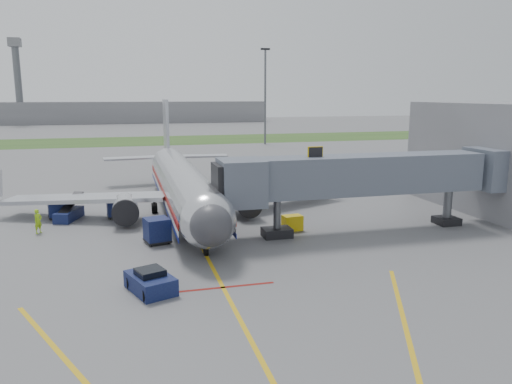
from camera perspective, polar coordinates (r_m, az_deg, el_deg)
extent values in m
plane|color=#565659|center=(32.60, -5.17, -8.27)|extent=(400.00, 400.00, 0.00)
cube|color=#2D4C1E|center=(120.93, -12.49, 5.74)|extent=(300.00, 25.00, 0.01)
cube|color=gold|center=(30.75, -4.52, -9.47)|extent=(0.25, 50.00, 0.01)
cube|color=maroon|center=(28.91, -3.79, -10.83)|extent=(6.00, 0.25, 0.01)
cube|color=gold|center=(22.49, 17.67, -18.13)|extent=(9.52, 20.04, 0.01)
cylinder|color=silver|center=(46.34, -8.39, 0.93)|extent=(3.80, 28.00, 3.80)
sphere|color=silver|center=(32.76, -5.55, -3.24)|extent=(3.80, 3.80, 3.80)
sphere|color=#38383D|center=(31.52, -5.16, -3.81)|extent=(2.74, 2.74, 2.74)
cube|color=black|center=(32.25, -5.45, -2.47)|extent=(2.20, 1.20, 0.55)
cone|color=silver|center=(62.58, -10.14, 3.51)|extent=(3.80, 5.00, 3.80)
cube|color=#B7BAC1|center=(61.69, -10.23, 7.14)|extent=(0.35, 4.20, 7.00)
cube|color=#B7BAC1|center=(46.35, -18.85, -0.68)|extent=(15.10, 8.59, 1.13)
cube|color=#B7BAC1|center=(48.17, 1.73, 0.35)|extent=(15.10, 8.59, 1.13)
cylinder|color=silver|center=(43.38, -14.71, -1.83)|extent=(2.10, 3.60, 2.10)
cylinder|color=silver|center=(44.58, -1.24, -1.12)|extent=(2.10, 3.60, 2.10)
cube|color=maroon|center=(46.65, -6.04, 0.62)|extent=(0.05, 28.00, 0.45)
cube|color=navy|center=(46.82, -6.01, -0.46)|extent=(0.05, 28.00, 0.35)
cylinder|color=black|center=(34.38, -5.75, -6.72)|extent=(0.28, 0.70, 0.70)
cylinder|color=black|center=(47.06, -11.53, -1.81)|extent=(0.50, 1.00, 1.00)
cylinder|color=black|center=(47.62, -5.27, -1.48)|extent=(0.50, 1.00, 1.00)
cube|color=slate|center=(40.17, 12.04, 2.00)|extent=(20.00, 3.00, 3.00)
cube|color=slate|center=(36.85, -1.71, 1.12)|extent=(3.20, 3.60, 3.40)
cube|color=black|center=(36.60, -3.54, 1.03)|extent=(1.60, 3.00, 2.80)
cube|color=#E1BB0D|center=(38.29, 6.78, 4.45)|extent=(1.20, 0.15, 1.00)
cylinder|color=#595B60|center=(38.17, 2.42, -2.91)|extent=(0.56, 0.56, 3.10)
cube|color=black|center=(38.48, 2.40, -4.65)|extent=(2.20, 1.60, 0.70)
cylinder|color=#595B60|center=(44.87, 21.04, -1.53)|extent=(0.70, 0.70, 3.10)
cube|color=black|center=(45.15, 20.93, -3.08)|extent=(1.80, 1.80, 0.60)
cube|color=slate|center=(46.81, 25.28, 2.44)|extent=(3.00, 4.00, 3.40)
cube|color=slate|center=(53.76, 26.00, 3.80)|extent=(10.00, 16.00, 10.00)
cylinder|color=#595B60|center=(109.55, 1.06, 10.70)|extent=(0.44, 0.44, 20.00)
cube|color=black|center=(109.95, 1.08, 16.02)|extent=(2.00, 0.40, 0.40)
cube|color=slate|center=(200.52, -16.49, 8.73)|extent=(120.00, 14.00, 8.00)
cylinder|color=#595B60|center=(198.47, -25.53, 10.99)|extent=(2.40, 2.40, 28.00)
cube|color=slate|center=(199.23, -25.89, 15.14)|extent=(4.00, 4.00, 3.00)
cube|color=#0D0F3C|center=(28.78, -11.96, -10.14)|extent=(2.91, 3.62, 0.96)
cube|color=black|center=(28.56, -12.01, -9.00)|extent=(1.80, 1.80, 0.44)
cylinder|color=black|center=(27.57, -12.51, -11.43)|extent=(0.43, 0.72, 0.70)
cylinder|color=black|center=(28.16, -9.52, -10.82)|extent=(0.43, 0.72, 0.70)
cylinder|color=black|center=(29.54, -14.27, -9.96)|extent=(0.43, 0.72, 0.70)
cylinder|color=black|center=(30.09, -11.45, -9.43)|extent=(0.43, 0.72, 0.70)
cube|color=#0D0F3C|center=(45.99, -15.68, -1.66)|extent=(1.72, 1.72, 1.56)
cube|color=black|center=(46.16, -15.63, -2.60)|extent=(1.77, 1.77, 0.12)
cylinder|color=black|center=(45.53, -16.31, -2.87)|extent=(0.25, 0.30, 0.28)
cylinder|color=black|center=(45.64, -14.79, -2.76)|extent=(0.25, 0.30, 0.28)
cylinder|color=black|center=(46.71, -16.43, -2.53)|extent=(0.25, 0.30, 0.28)
cylinder|color=black|center=(46.81, -14.96, -2.43)|extent=(0.25, 0.30, 0.28)
cube|color=#0D0F3C|center=(37.45, -11.25, -4.22)|extent=(2.02, 2.02, 1.68)
cube|color=black|center=(37.68, -11.20, -5.44)|extent=(2.09, 2.09, 0.13)
cylinder|color=black|center=(36.92, -11.87, -5.89)|extent=(0.30, 0.35, 0.30)
cylinder|color=black|center=(37.28, -9.94, -5.65)|extent=(0.30, 0.35, 0.30)
cylinder|color=black|center=(38.12, -12.42, -5.37)|extent=(0.30, 0.35, 0.30)
cylinder|color=black|center=(38.47, -10.55, -5.14)|extent=(0.30, 0.35, 0.30)
cube|color=#0D0F3C|center=(47.38, -21.74, -1.72)|extent=(1.77, 1.77, 1.50)
cube|color=black|center=(47.54, -21.68, -2.60)|extent=(1.83, 1.83, 0.12)
cylinder|color=black|center=(46.95, -22.32, -2.86)|extent=(0.26, 0.31, 0.27)
cylinder|color=black|center=(47.03, -20.91, -2.73)|extent=(0.26, 0.31, 0.27)
cylinder|color=black|center=(48.08, -22.43, -2.55)|extent=(0.26, 0.31, 0.27)
cylinder|color=black|center=(48.16, -21.05, -2.43)|extent=(0.26, 0.31, 0.27)
cube|color=#0D0F3C|center=(46.62, -20.59, -2.44)|extent=(2.39, 3.76, 0.88)
cube|color=black|center=(46.86, -20.43, -1.21)|extent=(2.06, 4.00, 1.37)
cylinder|color=black|center=(45.74, -21.77, -2.99)|extent=(0.37, 0.58, 0.55)
cylinder|color=black|center=(45.34, -20.65, -3.03)|extent=(0.37, 0.58, 0.55)
cylinder|color=black|center=(47.98, -20.51, -2.27)|extent=(0.37, 0.58, 0.55)
cylinder|color=black|center=(47.60, -19.44, -2.30)|extent=(0.37, 0.58, 0.55)
cube|color=#E1BB0D|center=(40.35, 4.17, -3.53)|extent=(1.62, 1.17, 1.22)
cylinder|color=black|center=(40.26, 3.50, -4.23)|extent=(0.23, 0.32, 0.31)
cylinder|color=black|center=(40.68, 4.82, -4.09)|extent=(0.23, 0.32, 0.31)
imported|color=#96CF18|center=(42.92, -23.65, -3.07)|extent=(0.80, 0.84, 1.94)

